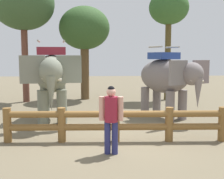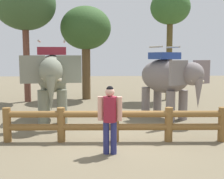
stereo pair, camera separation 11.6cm
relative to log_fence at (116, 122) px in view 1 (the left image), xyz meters
name	(u,v)px [view 1 (the left image)]	position (x,y,z in m)	size (l,w,h in m)	color
ground_plane	(116,144)	(0.00, -0.23, -0.60)	(60.00, 60.00, 0.00)	#6B6049
log_fence	(116,122)	(0.00, 0.00, 0.00)	(6.76, 0.52, 1.05)	brown
elephant_near_left	(52,76)	(-2.32, 3.13, 1.21)	(2.14, 3.81, 3.23)	gray
elephant_center	(167,78)	(2.41, 3.31, 1.09)	(2.76, 3.54, 3.01)	slate
tourist_woman_in_black	(111,115)	(-0.21, -1.11, 0.45)	(0.64, 0.40, 1.82)	navy
tree_far_left	(169,10)	(3.74, 8.35, 4.65)	(2.31, 2.31, 6.40)	brown
tree_back_center	(84,30)	(-1.18, 8.91, 3.58)	(3.00, 3.00, 5.55)	brown
tree_far_right	(23,4)	(-4.52, 8.08, 4.84)	(3.43, 3.43, 6.96)	brown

